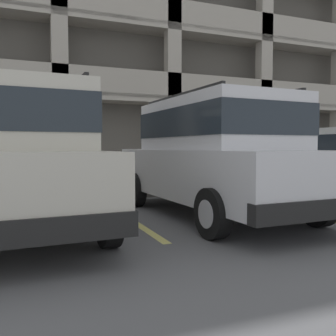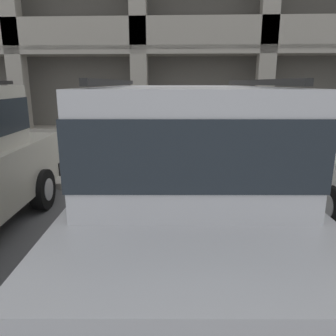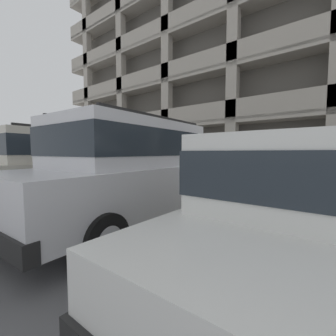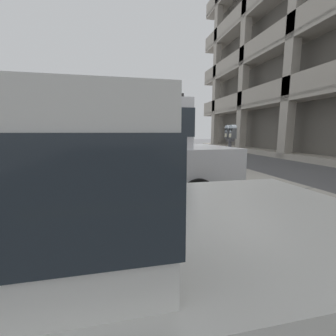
{
  "view_description": "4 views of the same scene",
  "coord_description": "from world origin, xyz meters",
  "px_view_note": "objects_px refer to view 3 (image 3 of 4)",
  "views": [
    {
      "loc": [
        -3.1,
        -7.96,
        1.18
      ],
      "look_at": [
        -0.41,
        -1.15,
        0.76
      ],
      "focal_mm": 40.0,
      "sensor_mm": 36.0,
      "label": 1
    },
    {
      "loc": [
        -0.01,
        -5.71,
        2.01
      ],
      "look_at": [
        -0.24,
        -0.9,
        0.75
      ],
      "focal_mm": 35.0,
      "sensor_mm": 36.0,
      "label": 2
    },
    {
      "loc": [
        3.24,
        -5.36,
        1.4
      ],
      "look_at": [
        -0.2,
        -0.93,
        1.01
      ],
      "focal_mm": 24.0,
      "sensor_mm": 36.0,
      "label": 3
    },
    {
      "loc": [
        4.28,
        -2.05,
        1.41
      ],
      "look_at": [
        0.11,
        -1.14,
        0.73
      ],
      "focal_mm": 24.0,
      "sensor_mm": 36.0,
      "label": 4
    }
  ],
  "objects_px": {
    "silver_suv": "(133,168)",
    "parking_garage": "(261,67)",
    "red_sedan": "(57,163)",
    "parking_meter_near": "(192,159)",
    "dark_hatchback": "(307,209)"
  },
  "relations": [
    {
      "from": "parking_meter_near",
      "to": "silver_suv",
      "type": "bearing_deg",
      "value": -83.75
    },
    {
      "from": "silver_suv",
      "to": "red_sedan",
      "type": "bearing_deg",
      "value": 176.89
    },
    {
      "from": "red_sedan",
      "to": "parking_meter_near",
      "type": "bearing_deg",
      "value": 40.3
    },
    {
      "from": "red_sedan",
      "to": "dark_hatchback",
      "type": "relative_size",
      "value": 1.08
    },
    {
      "from": "parking_meter_near",
      "to": "dark_hatchback",
      "type": "bearing_deg",
      "value": -42.99
    },
    {
      "from": "dark_hatchback",
      "to": "parking_meter_near",
      "type": "xyz_separation_m",
      "value": [
        -3.27,
        3.05,
        0.38
      ]
    },
    {
      "from": "red_sedan",
      "to": "parking_garage",
      "type": "distance_m",
      "value": 15.65
    },
    {
      "from": "dark_hatchback",
      "to": "parking_garage",
      "type": "relative_size",
      "value": 0.14
    },
    {
      "from": "silver_suv",
      "to": "parking_garage",
      "type": "relative_size",
      "value": 0.15
    },
    {
      "from": "silver_suv",
      "to": "parking_garage",
      "type": "xyz_separation_m",
      "value": [
        -1.66,
        14.21,
        6.45
      ]
    },
    {
      "from": "parking_garage",
      "to": "silver_suv",
      "type": "bearing_deg",
      "value": -83.35
    },
    {
      "from": "silver_suv",
      "to": "dark_hatchback",
      "type": "height_order",
      "value": "silver_suv"
    },
    {
      "from": "silver_suv",
      "to": "dark_hatchback",
      "type": "bearing_deg",
      "value": -10.04
    },
    {
      "from": "red_sedan",
      "to": "parking_garage",
      "type": "relative_size",
      "value": 0.15
    },
    {
      "from": "dark_hatchback",
      "to": "red_sedan",
      "type": "bearing_deg",
      "value": 176.24
    }
  ]
}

